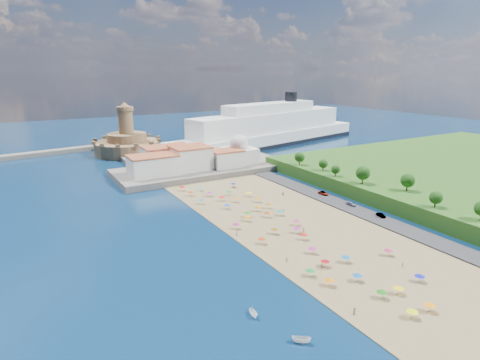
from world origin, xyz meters
TOP-DOWN VIEW (x-y plane):
  - ground at (0.00, 0.00)m, footprint 700.00×700.00m
  - terrace at (10.00, 73.00)m, footprint 90.00×36.00m
  - jetty at (-12.00, 108.00)m, footprint 18.00×70.00m
  - waterfront_buildings at (-3.05, 73.64)m, footprint 57.00×29.00m
  - domed_building at (30.00, 71.00)m, footprint 16.00×16.00m
  - fortress at (-12.00, 138.00)m, footprint 40.00×40.00m
  - cruise_ship at (82.57, 119.70)m, footprint 164.13×58.69m
  - beach_parasols at (-2.13, -7.59)m, footprint 30.22×114.15m
  - beachgoers at (-0.35, -5.83)m, footprint 38.52×96.64m
  - moored_boats at (-32.05, -53.91)m, footprint 6.32×15.67m
  - parked_cars at (36.00, -1.06)m, footprint 2.26×34.88m
  - hillside_trees at (49.18, -7.76)m, footprint 16.42×108.00m

SIDE VIEW (x-z plane):
  - ground at x=0.00m, z-range 0.00..0.00m
  - moored_boats at x=-32.05m, z-range -0.03..1.45m
  - beachgoers at x=-0.35m, z-range 0.20..2.07m
  - jetty at x=-12.00m, z-range 0.00..2.40m
  - parked_cars at x=36.00m, z-range 0.68..2.03m
  - terrace at x=10.00m, z-range 0.00..3.00m
  - beach_parasols at x=-2.13m, z-range 1.05..3.25m
  - fortress at x=-12.00m, z-range -9.52..22.88m
  - waterfront_buildings at x=-3.05m, z-range 2.38..13.38m
  - domed_building at x=30.00m, z-range 1.47..16.47m
  - hillside_trees at x=49.18m, z-range 6.15..13.57m
  - cruise_ship at x=82.57m, z-range -7.25..28.33m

